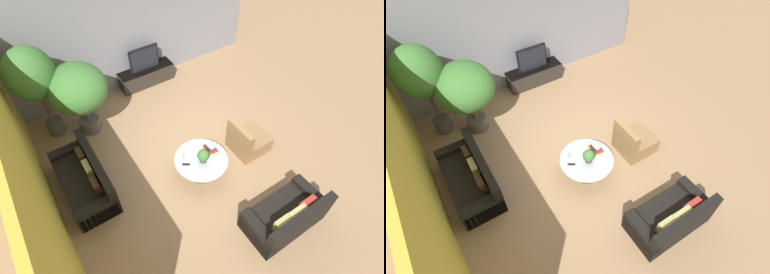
# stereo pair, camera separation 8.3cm
# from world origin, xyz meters

# --- Properties ---
(ground_plane) EXTENTS (24.00, 24.00, 0.00)m
(ground_plane) POSITION_xyz_m (0.00, 0.00, 0.00)
(ground_plane) COLOR #9E7A56
(back_wall_stone) EXTENTS (7.40, 0.12, 3.00)m
(back_wall_stone) POSITION_xyz_m (0.00, 3.26, 1.50)
(back_wall_stone) COLOR gray
(back_wall_stone) RESTS_ON ground
(side_wall_left) EXTENTS (0.12, 7.40, 3.00)m
(side_wall_left) POSITION_xyz_m (-3.26, 0.20, 1.50)
(side_wall_left) COLOR gold
(side_wall_left) RESTS_ON ground
(media_console) EXTENTS (1.60, 0.50, 0.48)m
(media_console) POSITION_xyz_m (0.20, 2.94, 0.25)
(media_console) COLOR #2D2823
(media_console) RESTS_ON ground
(television) EXTENTS (0.85, 0.13, 0.68)m
(television) POSITION_xyz_m (0.20, 2.94, 0.82)
(television) COLOR black
(television) RESTS_ON media_console
(coffee_table) EXTENTS (1.16, 1.16, 0.45)m
(coffee_table) POSITION_xyz_m (-0.27, -0.52, 0.32)
(coffee_table) COLOR black
(coffee_table) RESTS_ON ground
(couch_by_wall) EXTENTS (0.84, 1.85, 0.84)m
(couch_by_wall) POSITION_xyz_m (-2.51, 0.44, 0.29)
(couch_by_wall) COLOR black
(couch_by_wall) RESTS_ON ground
(couch_near_entry) EXTENTS (1.54, 0.84, 0.84)m
(couch_near_entry) POSITION_xyz_m (0.37, -2.43, 0.29)
(couch_near_entry) COLOR black
(couch_near_entry) RESTS_ON ground
(armchair_wicker) EXTENTS (0.80, 0.76, 0.86)m
(armchair_wicker) POSITION_xyz_m (1.01, -0.57, 0.27)
(armchair_wicker) COLOR olive
(armchair_wicker) RESTS_ON ground
(potted_palm_tall) EXTENTS (1.03, 1.03, 2.36)m
(potted_palm_tall) POSITION_xyz_m (-2.57, 2.44, 1.68)
(potted_palm_tall) COLOR #514C47
(potted_palm_tall) RESTS_ON ground
(potted_palm_corner) EXTENTS (1.31, 1.31, 1.86)m
(potted_palm_corner) POSITION_xyz_m (-1.83, 2.07, 1.25)
(potted_palm_corner) COLOR #514C47
(potted_palm_corner) RESTS_ON ground
(potted_plant_tabletop) EXTENTS (0.26, 0.26, 0.32)m
(potted_plant_tabletop) POSITION_xyz_m (-0.26, -0.59, 0.63)
(potted_plant_tabletop) COLOR #514C47
(potted_plant_tabletop) RESTS_ON coffee_table
(book_stack) EXTENTS (0.27, 0.33, 0.15)m
(book_stack) POSITION_xyz_m (0.04, -0.41, 0.51)
(book_stack) COLOR gold
(book_stack) RESTS_ON coffee_table
(remote_black) EXTENTS (0.16, 0.12, 0.02)m
(remote_black) POSITION_xyz_m (-0.62, -0.47, 0.46)
(remote_black) COLOR black
(remote_black) RESTS_ON coffee_table
(remote_silver) EXTENTS (0.13, 0.15, 0.02)m
(remote_silver) POSITION_xyz_m (-0.54, -0.24, 0.46)
(remote_silver) COLOR gray
(remote_silver) RESTS_ON coffee_table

